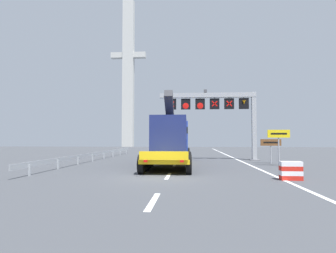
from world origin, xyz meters
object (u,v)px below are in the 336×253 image
at_px(overhead_lane_gantry, 219,106).
at_px(bridge_pylon_distant, 128,71).
at_px(exit_sign_yellow, 279,138).
at_px(crash_barrier_striped, 291,171).
at_px(tourist_info_sign_brown, 271,145).
at_px(heavy_haul_truck_yellow, 172,139).

bearing_deg(overhead_lane_gantry, bridge_pylon_distant, 112.88).
height_order(exit_sign_yellow, crash_barrier_striped, exit_sign_yellow).
relative_size(exit_sign_yellow, crash_barrier_striped, 2.64).
bearing_deg(crash_barrier_striped, tourist_info_sign_brown, 79.93).
relative_size(exit_sign_yellow, bridge_pylon_distant, 0.07).
bearing_deg(bridge_pylon_distant, exit_sign_yellow, -65.86).
height_order(overhead_lane_gantry, crash_barrier_striped, overhead_lane_gantry).
xyz_separation_m(tourist_info_sign_brown, bridge_pylon_distant, (-22.38, 47.82, 17.91)).
bearing_deg(overhead_lane_gantry, exit_sign_yellow, -56.95).
distance_m(overhead_lane_gantry, tourist_info_sign_brown, 6.30).
xyz_separation_m(heavy_haul_truck_yellow, bridge_pylon_distant, (-14.39, 47.92, 17.44)).
distance_m(heavy_haul_truck_yellow, crash_barrier_striped, 11.25).
distance_m(crash_barrier_striped, bridge_pylon_distant, 63.62).
relative_size(exit_sign_yellow, tourist_info_sign_brown, 1.35).
bearing_deg(exit_sign_yellow, heavy_haul_truck_yellow, 165.94).
xyz_separation_m(overhead_lane_gantry, exit_sign_yellow, (3.71, -5.71, -3.05)).
relative_size(tourist_info_sign_brown, crash_barrier_striped, 1.96).
height_order(crash_barrier_striped, bridge_pylon_distant, bridge_pylon_distant).
height_order(heavy_haul_truck_yellow, exit_sign_yellow, heavy_haul_truck_yellow).
bearing_deg(tourist_info_sign_brown, overhead_lane_gantry, 135.90).
distance_m(tourist_info_sign_brown, crash_barrier_striped, 9.47).
relative_size(heavy_haul_truck_yellow, crash_barrier_striped, 13.95).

